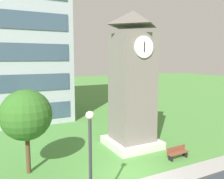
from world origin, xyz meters
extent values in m
plane|color=#4C893D|center=(0.00, 0.00, 0.00)|extent=(160.00, 160.00, 0.00)
cube|color=#384C60|center=(-6.89, 13.70, 1.60)|extent=(14.34, 0.10, 1.80)
cube|color=slate|center=(2.73, 4.15, 4.65)|extent=(2.98, 2.98, 9.30)
cube|color=beige|center=(2.73, 4.15, 0.30)|extent=(4.03, 4.03, 0.60)
pyramid|color=#5D5751|center=(2.73, 4.15, 10.49)|extent=(3.28, 3.28, 1.19)
cylinder|color=white|center=(2.73, 2.60, 8.18)|extent=(1.64, 0.12, 1.64)
cylinder|color=white|center=(4.29, 4.15, 8.18)|extent=(0.12, 1.64, 1.64)
cube|color=black|center=(2.73, 2.53, 8.33)|extent=(0.08, 0.08, 0.49)
cube|color=black|center=(2.73, 2.52, 8.18)|extent=(0.06, 0.03, 0.74)
cube|color=brown|center=(4.38, 0.36, 0.45)|extent=(1.82, 0.56, 0.06)
cube|color=brown|center=(4.37, 0.58, 0.68)|extent=(1.80, 0.13, 0.40)
cube|color=black|center=(3.66, 0.32, 0.23)|extent=(0.10, 0.44, 0.45)
cube|color=black|center=(5.10, 0.39, 0.23)|extent=(0.10, 0.44, 0.45)
cylinder|color=#333338|center=(-3.92, -3.16, 2.40)|extent=(0.14, 0.14, 4.80)
sphere|color=#F2EFCC|center=(-3.92, -3.16, 4.98)|extent=(0.36, 0.36, 0.36)
cylinder|color=#513823|center=(-5.71, 3.12, 1.35)|extent=(0.28, 0.28, 2.71)
sphere|color=#306522|center=(-5.71, 3.12, 3.83)|extent=(3.22, 3.22, 3.22)
camera|label=1|loc=(-7.44, -12.11, 7.33)|focal=37.66mm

